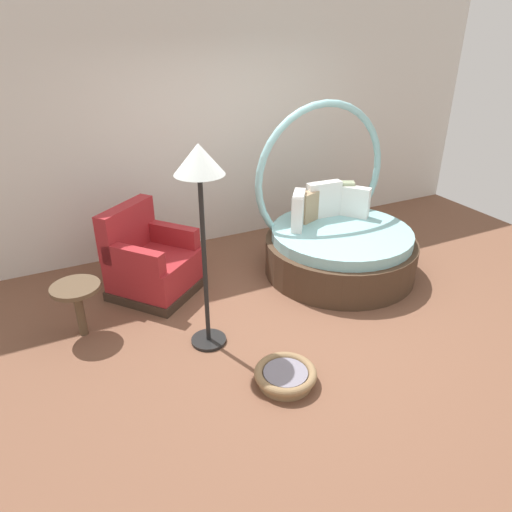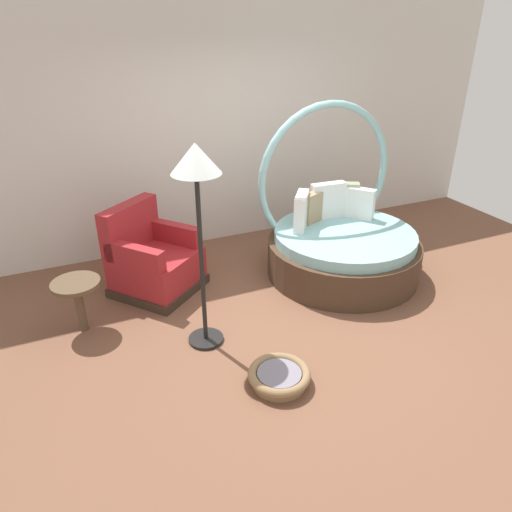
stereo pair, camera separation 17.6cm
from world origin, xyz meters
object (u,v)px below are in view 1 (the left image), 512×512
Objects in this scene: red_armchair at (151,263)px; floor_lamp at (200,180)px; side_table at (77,295)px; pet_basket at (285,376)px; round_daybed at (337,239)px.

floor_lamp reaches higher than red_armchair.
red_armchair is at bearing 100.51° from floor_lamp.
floor_lamp is (1.01, -0.64, 1.11)m from side_table.
pet_basket is 2.00m from side_table.
red_armchair is at bearing 31.26° from side_table.
side_table is at bearing 147.73° from floor_lamp.
side_table is at bearing 133.73° from pet_basket.
side_table is at bearing -179.46° from round_daybed.
pet_basket is 0.98× the size of side_table.
red_armchair is (-2.06, 0.46, -0.05)m from round_daybed.
round_daybed is 2.86m from side_table.
red_armchair is 1.66m from floor_lamp.
pet_basket is at bearing -73.52° from red_armchair.
round_daybed reaches higher than floor_lamp.
round_daybed is 3.68× the size of pet_basket.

